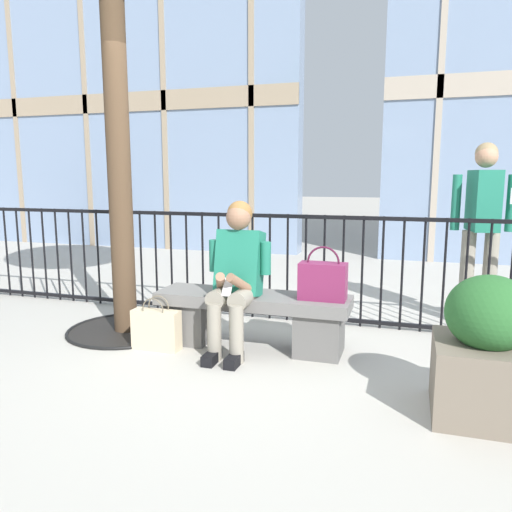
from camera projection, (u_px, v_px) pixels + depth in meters
name	position (u px, v px, depth m)	size (l,w,h in m)	color
ground_plane	(252.00, 346.00, 4.11)	(60.00, 60.00, 0.00)	#B2ADA3
stone_bench	(252.00, 315.00, 4.07)	(1.60, 0.44, 0.45)	slate
seated_person_with_phone	(236.00, 272.00, 3.92)	(0.52, 0.66, 1.21)	gray
handbag_on_bench	(323.00, 280.00, 3.84)	(0.37, 0.18, 0.42)	#7A234C
shopping_bag	(156.00, 329.00, 4.02)	(0.40, 0.14, 0.44)	beige
bystander_at_railing	(482.00, 220.00, 4.59)	(0.55, 0.41, 1.71)	gray
plaza_railing	(279.00, 267.00, 4.82)	(8.42, 0.04, 1.05)	black
planter	(486.00, 353.00, 2.86)	(0.58, 0.58, 0.85)	#726656
building_facade_left	(16.00, 23.00, 10.10)	(11.99, 0.43, 9.00)	#7A8EAD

